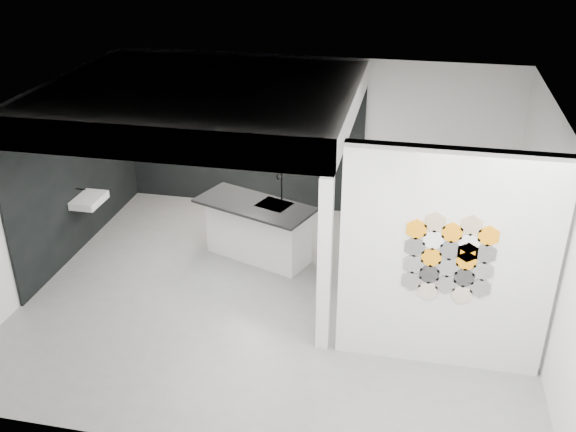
# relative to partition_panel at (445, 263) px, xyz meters

# --- Properties ---
(floor) EXTENTS (7.00, 6.00, 0.01)m
(floor) POSITION_rel_partition_panel_xyz_m (-2.23, 1.00, -1.40)
(floor) COLOR slate
(partition_panel) EXTENTS (2.45, 0.15, 2.80)m
(partition_panel) POSITION_rel_partition_panel_xyz_m (0.00, 0.00, 0.00)
(partition_panel) COLOR silver
(partition_panel) RESTS_ON floor
(bay_clad_back) EXTENTS (4.40, 0.04, 2.35)m
(bay_clad_back) POSITION_rel_partition_panel_xyz_m (-3.52, 3.97, -0.22)
(bay_clad_back) COLOR black
(bay_clad_back) RESTS_ON floor
(bay_clad_left) EXTENTS (0.04, 4.00, 2.35)m
(bay_clad_left) POSITION_rel_partition_panel_xyz_m (-5.70, 2.00, -0.22)
(bay_clad_left) COLOR black
(bay_clad_left) RESTS_ON floor
(bulkhead) EXTENTS (4.40, 4.00, 0.40)m
(bulkhead) POSITION_rel_partition_panel_xyz_m (-3.52, 2.00, 1.15)
(bulkhead) COLOR silver
(bulkhead) RESTS_ON corner_column
(corner_column) EXTENTS (0.16, 0.16, 2.35)m
(corner_column) POSITION_rel_partition_panel_xyz_m (-1.41, 0.00, -0.22)
(corner_column) COLOR silver
(corner_column) RESTS_ON floor
(fascia_beam) EXTENTS (4.40, 0.16, 0.40)m
(fascia_beam) POSITION_rel_partition_panel_xyz_m (-3.52, 0.08, 1.15)
(fascia_beam) COLOR silver
(fascia_beam) RESTS_ON corner_column
(wall_basin) EXTENTS (0.40, 0.60, 0.12)m
(wall_basin) POSITION_rel_partition_panel_xyz_m (-5.46, 1.80, -0.55)
(wall_basin) COLOR silver
(wall_basin) RESTS_ON bay_clad_left
(display_shelf) EXTENTS (3.00, 0.15, 0.04)m
(display_shelf) POSITION_rel_partition_panel_xyz_m (-3.43, 3.87, -0.10)
(display_shelf) COLOR black
(display_shelf) RESTS_ON bay_clad_back
(kitchen_island) EXTENTS (2.00, 1.40, 1.48)m
(kitchen_island) POSITION_rel_partition_panel_xyz_m (-2.76, 2.04, -0.90)
(kitchen_island) COLOR silver
(kitchen_island) RESTS_ON floor
(stockpot) EXTENTS (0.25, 0.25, 0.16)m
(stockpot) POSITION_rel_partition_panel_xyz_m (-4.24, 3.87, -0.00)
(stockpot) COLOR black
(stockpot) RESTS_ON display_shelf
(kettle) EXTENTS (0.27, 0.27, 0.18)m
(kettle) POSITION_rel_partition_panel_xyz_m (-2.28, 3.87, 0.01)
(kettle) COLOR black
(kettle) RESTS_ON display_shelf
(glass_bowl) EXTENTS (0.21, 0.21, 0.11)m
(glass_bowl) POSITION_rel_partition_panel_xyz_m (-2.08, 3.87, -0.02)
(glass_bowl) COLOR gray
(glass_bowl) RESTS_ON display_shelf
(glass_vase) EXTENTS (0.13, 0.13, 0.15)m
(glass_vase) POSITION_rel_partition_panel_xyz_m (-2.08, 3.87, -0.00)
(glass_vase) COLOR gray
(glass_vase) RESTS_ON display_shelf
(bottle_dark) EXTENTS (0.07, 0.07, 0.15)m
(bottle_dark) POSITION_rel_partition_panel_xyz_m (-3.82, 3.87, -0.01)
(bottle_dark) COLOR black
(bottle_dark) RESTS_ON display_shelf
(utensil_cup) EXTENTS (0.08, 0.08, 0.09)m
(utensil_cup) POSITION_rel_partition_panel_xyz_m (-4.29, 3.87, -0.03)
(utensil_cup) COLOR black
(utensil_cup) RESTS_ON display_shelf
(hex_tile_cluster) EXTENTS (1.04, 0.02, 1.16)m
(hex_tile_cluster) POSITION_rel_partition_panel_xyz_m (0.03, -0.09, 0.10)
(hex_tile_cluster) COLOR #66635E
(hex_tile_cluster) RESTS_ON partition_panel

